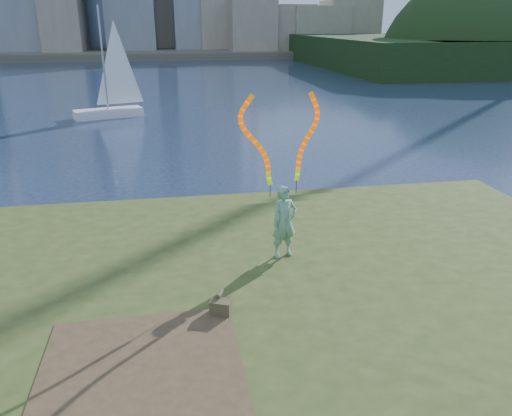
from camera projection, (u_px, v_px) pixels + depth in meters
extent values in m
plane|color=#1A2843|center=(246.00, 297.00, 11.57)|extent=(320.00, 320.00, 0.00)
cube|color=#344217|center=(267.00, 358.00, 9.21)|extent=(20.00, 18.00, 0.30)
cube|color=#344217|center=(264.00, 337.00, 9.40)|extent=(17.00, 15.00, 0.30)
cube|color=#344217|center=(263.00, 320.00, 9.49)|extent=(14.00, 12.00, 0.30)
cube|color=#47331E|center=(142.00, 367.00, 7.97)|extent=(3.20, 3.00, 0.02)
cube|color=#4D4838|center=(171.00, 51.00, 98.95)|extent=(320.00, 40.00, 1.20)
imported|color=#1A703D|center=(284.00, 222.00, 11.48)|extent=(0.72, 0.57, 1.71)
cylinder|color=black|center=(270.00, 191.00, 11.17)|extent=(0.02, 0.02, 0.30)
cylinder|color=black|center=(296.00, 187.00, 11.46)|extent=(0.02, 0.02, 0.30)
cube|color=#474023|center=(221.00, 307.00, 9.40)|extent=(0.45, 0.38, 0.28)
cylinder|color=#474023|center=(220.00, 294.00, 9.50)|extent=(0.18, 0.27, 0.09)
cube|color=white|center=(109.00, 113.00, 33.14)|extent=(4.57, 2.70, 0.61)
cylinder|color=gray|center=(103.00, 60.00, 31.95)|extent=(0.12, 0.12, 6.62)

